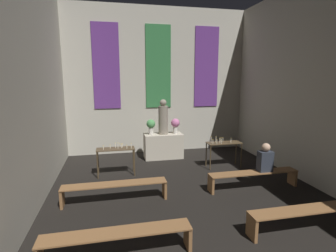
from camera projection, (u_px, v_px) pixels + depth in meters
wall_back at (158, 81)px, 9.98m from camera, size 7.06×0.16×5.44m
wall_left at (10, 86)px, 4.49m from camera, size 0.12×10.05×5.44m
altar at (163, 146)px, 9.46m from camera, size 1.37×0.65×0.88m
statue at (163, 118)px, 9.27m from camera, size 0.34×0.34×1.24m
flower_vase_left at (151, 125)px, 9.22m from camera, size 0.31×0.31×0.54m
flower_vase_right at (175, 124)px, 9.41m from camera, size 0.31×0.31×0.54m
candle_rack_left at (116, 153)px, 7.70m from camera, size 1.11×0.43×1.00m
candle_rack_right at (224, 146)px, 8.41m from camera, size 1.11×0.43×1.01m
pew_second_left at (117, 238)px, 4.18m from camera, size 2.40×0.36×0.45m
pew_second_right at (309, 214)px, 4.92m from camera, size 2.40×0.36×0.45m
pew_back_left at (115, 188)px, 6.08m from camera, size 2.40×0.36×0.45m
pew_back_right at (253, 176)px, 6.83m from camera, size 2.40×0.36×0.45m
person_seated at (265, 159)px, 6.81m from camera, size 0.36×0.24×0.75m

